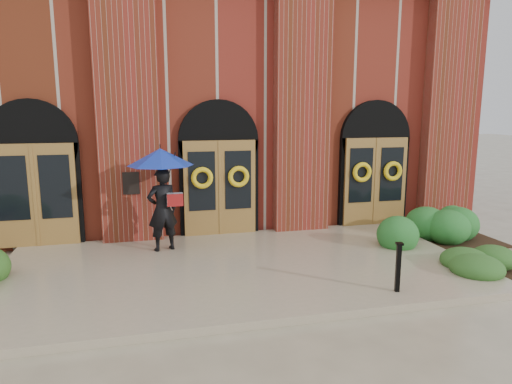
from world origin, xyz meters
name	(u,v)px	position (x,y,z in m)	size (l,w,h in m)	color
ground	(241,274)	(0.00, 0.00, 0.00)	(90.00, 90.00, 0.00)	tan
landing	(240,268)	(0.00, 0.15, 0.07)	(10.00, 5.30, 0.15)	tan
church_building	(194,107)	(0.00, 8.78, 3.50)	(16.20, 12.53, 7.00)	maroon
man_with_umbrella	(161,180)	(-1.54, 1.62, 1.84)	(1.88, 1.88, 2.41)	black
metal_post	(398,266)	(2.51, -1.95, 0.64)	(0.15, 0.15, 0.93)	black
hedge_wall_right	(434,228)	(5.27, 0.93, 0.42)	(3.31, 1.32, 0.85)	#216024
hedge_front_right	(495,263)	(5.22, -1.27, 0.25)	(1.39, 1.19, 0.49)	#28521D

